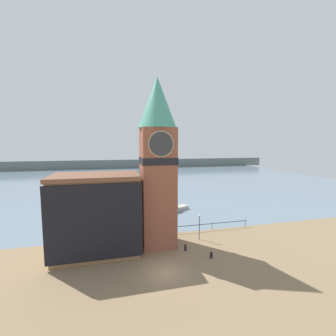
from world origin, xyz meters
The scene contains 10 objects.
ground_plane centered at (0.00, 0.00, 0.00)m, with size 160.00×160.00×0.00m, color #846B4C.
water centered at (0.00, 70.38, 0.00)m, with size 160.00×120.00×0.00m.
far_shoreline centered at (0.00, 110.38, 2.50)m, with size 180.00×3.00×5.00m.
pier_railing centered at (10.10, 10.13, 0.97)m, with size 12.62×0.08×1.09m.
clock_tower centered at (0.62, 7.09, 11.90)m, with size 5.03×5.03×22.42m.
pier_building centered at (-7.30, 6.54, 5.05)m, with size 10.65×6.60×10.06m.
boat_near centered at (6.79, 21.48, 0.70)m, with size 6.47×4.37×1.97m.
mooring_bollard_near centered at (3.72, 4.45, 0.45)m, with size 0.33×0.33×0.84m.
mooring_bollard_far centered at (6.18, 1.87, 0.42)m, with size 0.35×0.35×0.78m.
lamp_post centered at (6.70, 7.15, 2.60)m, with size 0.32×0.32×3.69m.
Camera 1 is at (-5.12, -22.16, 13.74)m, focal length 24.00 mm.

